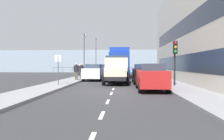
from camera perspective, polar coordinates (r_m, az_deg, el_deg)
name	(u,v)px	position (r m, az deg, el deg)	size (l,w,h in m)	color
ground_plane	(117,80)	(23.32, 1.43, -2.67)	(80.00, 80.00, 0.00)	#2D2D30
sidewalk_left	(159,79)	(23.62, 12.54, -2.47)	(2.29, 41.45, 0.15)	gray
sidewalk_right	(76,79)	(23.89, -9.56, -2.42)	(2.29, 41.45, 0.15)	gray
road_centreline_markings	(117,80)	(22.71, 1.38, -2.77)	(0.12, 37.84, 0.01)	silver
building_terrace	(219,29)	(20.63, 26.79, 9.87)	(6.33, 26.61, 9.50)	beige
sea_horizon	(121,61)	(46.99, 2.31, 2.40)	(80.00, 0.80, 5.00)	#8C9EAD
seawall_railing	(120,69)	(43.39, 2.24, 0.40)	(28.08, 0.08, 1.20)	#4C5156
truck_vintage_cream	(116,70)	(18.23, 1.20, -0.09)	(2.17, 5.64, 2.43)	black
lorry_cargo_blue	(120,62)	(28.14, 2.11, 2.24)	(2.58, 8.20, 3.87)	#193899
car_red_kerbside_near	(151,77)	(13.72, 10.49, -1.77)	(1.80, 4.07, 1.72)	#B21E1E
car_black_kerbside_1	(143,73)	(19.14, 8.41, -0.88)	(1.88, 4.41, 1.72)	black
car_white_oppositeside_0	(94,72)	(22.55, -4.90, -0.53)	(1.89, 4.55, 1.72)	white
car_grey_oppositeside_1	(101,70)	(29.47, -2.99, -0.09)	(1.80, 4.65, 1.72)	slate
pedestrian_near_railing	(76,70)	(21.28, -9.58, 0.03)	(0.53, 0.34, 1.70)	#4C473D
pedestrian_by_lamp	(82,70)	(23.25, -8.20, 0.08)	(0.53, 0.34, 1.66)	#4C473D
pedestrian_couple_a	(76,69)	(25.45, -9.78, 0.24)	(0.53, 0.34, 1.70)	#4C473D
pedestrian_strolling	(80,69)	(28.07, -8.73, 0.17)	(0.53, 0.34, 1.57)	black
pedestrian_in_dark_coat	(87,68)	(29.56, -6.77, 0.55)	(0.53, 0.34, 1.82)	black
traffic_light_near	(175,53)	(15.88, 16.64, 4.31)	(0.28, 0.41, 3.20)	black
lamp_post_promenade	(84,50)	(29.35, -7.47, 5.27)	(0.32, 1.14, 5.80)	#59595B
lamp_post_far	(96,52)	(39.38, -4.32, 4.90)	(0.32, 1.14, 6.61)	#59595B
street_sign	(58,64)	(16.63, -14.33, 1.47)	(0.50, 0.07, 2.25)	#4C4C4C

